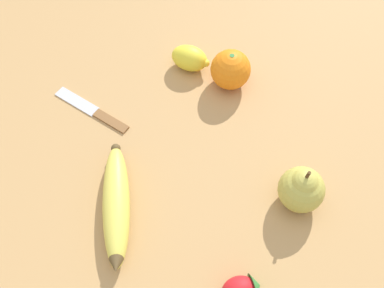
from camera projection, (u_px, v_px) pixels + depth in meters
The scene contains 6 objects.
ground_plane at pixel (157, 162), 0.74m from camera, with size 3.00×3.00×0.00m, color tan.
banana at pixel (116, 205), 0.68m from camera, with size 0.21×0.11×0.04m.
orange at pixel (231, 70), 0.80m from camera, with size 0.07×0.07×0.07m.
pear at pixel (302, 188), 0.67m from camera, with size 0.07×0.07×0.09m.
lemon at pixel (190, 58), 0.84m from camera, with size 0.08×0.08×0.05m.
paring_knife at pixel (94, 111), 0.80m from camera, with size 0.14×0.10×0.01m.
Camera 1 is at (-0.36, 0.10, 0.65)m, focal length 42.00 mm.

